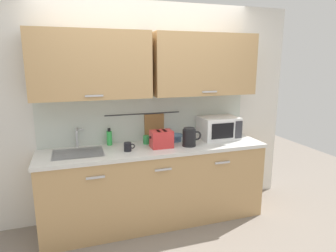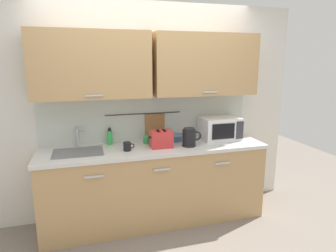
% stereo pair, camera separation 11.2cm
% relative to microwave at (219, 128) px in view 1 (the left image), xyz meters
% --- Properties ---
extents(ground, '(8.00, 8.00, 0.00)m').
position_rel_microwave_xyz_m(ground, '(-0.85, -0.41, -1.04)').
color(ground, slate).
extents(counter_unit, '(2.53, 0.64, 0.90)m').
position_rel_microwave_xyz_m(counter_unit, '(-0.86, -0.11, -0.58)').
color(counter_unit, tan).
rests_on(counter_unit, ground).
extents(back_wall_assembly, '(3.70, 0.41, 2.50)m').
position_rel_microwave_xyz_m(back_wall_assembly, '(-0.85, 0.12, 0.49)').
color(back_wall_assembly, silver).
rests_on(back_wall_assembly, ground).
extents(sink_faucet, '(0.09, 0.17, 0.22)m').
position_rel_microwave_xyz_m(sink_faucet, '(-1.67, 0.12, 0.01)').
color(sink_faucet, '#B2B5BA').
rests_on(sink_faucet, counter_unit).
extents(microwave, '(0.46, 0.35, 0.27)m').
position_rel_microwave_xyz_m(microwave, '(0.00, 0.00, 0.00)').
color(microwave, white).
rests_on(microwave, counter_unit).
extents(electric_kettle, '(0.23, 0.16, 0.21)m').
position_rel_microwave_xyz_m(electric_kettle, '(-0.47, -0.20, -0.03)').
color(electric_kettle, black).
rests_on(electric_kettle, counter_unit).
extents(dish_soap_bottle, '(0.06, 0.06, 0.20)m').
position_rel_microwave_xyz_m(dish_soap_bottle, '(-1.32, 0.12, -0.05)').
color(dish_soap_bottle, green).
rests_on(dish_soap_bottle, counter_unit).
extents(mug_near_sink, '(0.12, 0.08, 0.09)m').
position_rel_microwave_xyz_m(mug_near_sink, '(-1.17, -0.18, -0.09)').
color(mug_near_sink, black).
rests_on(mug_near_sink, counter_unit).
extents(mixing_bowl, '(0.21, 0.21, 0.08)m').
position_rel_microwave_xyz_m(mixing_bowl, '(-0.56, 0.06, -0.09)').
color(mixing_bowl, '#4C7093').
rests_on(mixing_bowl, counter_unit).
extents(toaster, '(0.26, 0.17, 0.19)m').
position_rel_microwave_xyz_m(toaster, '(-0.79, -0.15, -0.04)').
color(toaster, red).
rests_on(toaster, counter_unit).
extents(mug_by_kettle, '(0.12, 0.08, 0.09)m').
position_rel_microwave_xyz_m(mug_by_kettle, '(-0.90, 0.04, -0.09)').
color(mug_by_kettle, green).
rests_on(mug_by_kettle, counter_unit).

